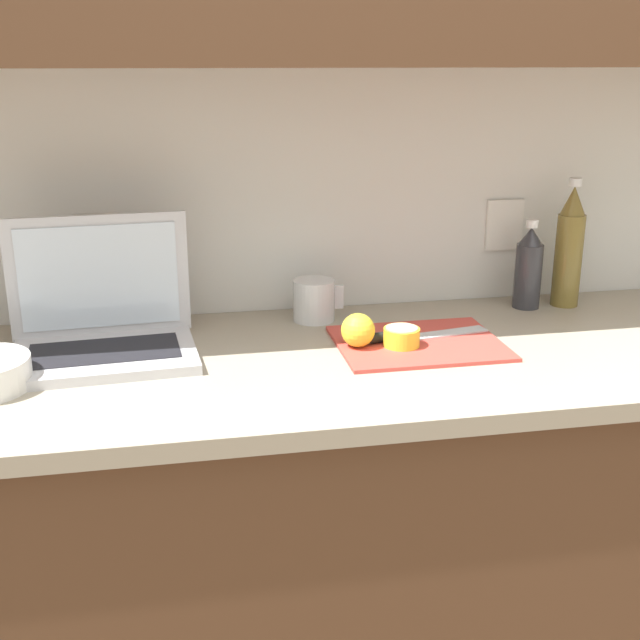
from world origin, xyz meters
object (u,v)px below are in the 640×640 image
at_px(laptop, 103,323).
at_px(lemon_whole_beside, 358,330).
at_px(bottle_green_soda, 569,248).
at_px(bottle_oil_tall, 528,268).
at_px(knife, 404,335).
at_px(measuring_cup, 314,300).
at_px(cutting_board, 418,343).
at_px(lemon_half_cut, 402,337).

relative_size(laptop, lemon_whole_beside, 5.39).
height_order(bottle_green_soda, bottle_oil_tall, bottle_green_soda).
distance_m(laptop, bottle_green_soda, 1.06).
relative_size(knife, measuring_cup, 2.50).
relative_size(bottle_oil_tall, measuring_cup, 1.85).
distance_m(cutting_board, knife, 0.03).
bearing_deg(measuring_cup, bottle_green_soda, 0.24).
xyz_separation_m(cutting_board, bottle_oil_tall, (0.33, 0.21, 0.09)).
distance_m(knife, bottle_green_soda, 0.50).
relative_size(lemon_half_cut, bottle_green_soda, 0.24).
bearing_deg(cutting_board, laptop, 172.98).
xyz_separation_m(lemon_whole_beside, measuring_cup, (-0.05, 0.21, 0.00)).
height_order(lemon_whole_beside, bottle_oil_tall, bottle_oil_tall).
distance_m(laptop, lemon_half_cut, 0.59).
distance_m(lemon_half_cut, bottle_oil_tall, 0.44).
height_order(lemon_half_cut, lemon_whole_beside, lemon_whole_beside).
height_order(laptop, lemon_whole_beside, laptop).
xyz_separation_m(knife, lemon_whole_beside, (-0.10, -0.02, 0.03)).
distance_m(lemon_whole_beside, bottle_oil_tall, 0.51).
bearing_deg(bottle_green_soda, lemon_whole_beside, -159.16).
bearing_deg(lemon_half_cut, measuring_cup, 121.65).
relative_size(laptop, knife, 1.30).
bearing_deg(bottle_oil_tall, knife, -151.98).
bearing_deg(measuring_cup, knife, -50.81).
bearing_deg(bottle_green_soda, cutting_board, -154.18).
height_order(lemon_half_cut, measuring_cup, measuring_cup).
bearing_deg(measuring_cup, laptop, -164.22).
height_order(cutting_board, bottle_oil_tall, bottle_oil_tall).
height_order(cutting_board, lemon_half_cut, lemon_half_cut).
bearing_deg(bottle_oil_tall, measuring_cup, -179.72).
xyz_separation_m(cutting_board, measuring_cup, (-0.18, 0.20, 0.04)).
xyz_separation_m(laptop, lemon_whole_beside, (0.50, -0.08, -0.02)).
bearing_deg(laptop, cutting_board, -10.89).
xyz_separation_m(laptop, cutting_board, (0.62, -0.08, -0.06)).
xyz_separation_m(lemon_half_cut, bottle_green_soda, (0.47, 0.22, 0.11)).
distance_m(laptop, measuring_cup, 0.46).
height_order(knife, lemon_half_cut, lemon_half_cut).
xyz_separation_m(cutting_board, bottle_green_soda, (0.42, 0.21, 0.13)).
xyz_separation_m(laptop, lemon_half_cut, (0.58, -0.09, -0.04)).
xyz_separation_m(bottle_green_soda, bottle_oil_tall, (-0.10, 0.00, -0.04)).
bearing_deg(knife, bottle_oil_tall, 18.14).
bearing_deg(measuring_cup, lemon_half_cut, -58.35).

